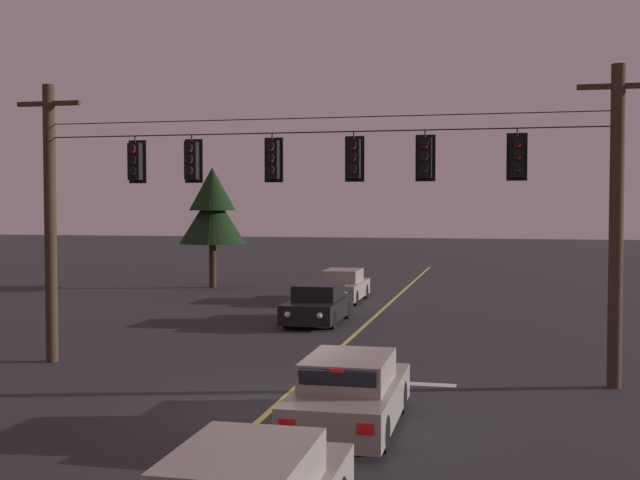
{
  "coord_description": "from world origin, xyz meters",
  "views": [
    {
      "loc": [
        4.49,
        -15.47,
        4.17
      ],
      "look_at": [
        0.0,
        4.83,
        3.3
      ],
      "focal_mm": 45.04,
      "sensor_mm": 36.0,
      "label": 1
    }
  ],
  "objects_px": {
    "traffic_light_left_inner": "(191,161)",
    "tree_verge_far": "(212,209)",
    "car_oncoming_lead": "(318,305)",
    "traffic_light_centre": "(272,159)",
    "traffic_light_far_right": "(517,156)",
    "car_waiting_near_lane": "(349,394)",
    "traffic_light_right_inner": "(354,158)",
    "traffic_light_rightmost": "(425,157)",
    "traffic_light_leftmost": "(135,161)",
    "car_oncoming_trailing": "(342,286)"
  },
  "relations": [
    {
      "from": "traffic_light_right_inner",
      "to": "car_oncoming_trailing",
      "type": "xyz_separation_m",
      "value": [
        -3.2,
        15.26,
        -4.69
      ]
    },
    {
      "from": "car_oncoming_lead",
      "to": "car_oncoming_trailing",
      "type": "relative_size",
      "value": 1.0
    },
    {
      "from": "traffic_light_right_inner",
      "to": "tree_verge_far",
      "type": "bearing_deg",
      "value": 118.93
    },
    {
      "from": "tree_verge_far",
      "to": "traffic_light_left_inner",
      "type": "bearing_deg",
      "value": -71.34
    },
    {
      "from": "traffic_light_far_right",
      "to": "traffic_light_right_inner",
      "type": "bearing_deg",
      "value": 180.0
    },
    {
      "from": "traffic_light_centre",
      "to": "tree_verge_far",
      "type": "bearing_deg",
      "value": 114.09
    },
    {
      "from": "traffic_light_left_inner",
      "to": "traffic_light_rightmost",
      "type": "xyz_separation_m",
      "value": [
        5.92,
        0.0,
        0.0
      ]
    },
    {
      "from": "traffic_light_leftmost",
      "to": "traffic_light_right_inner",
      "type": "distance_m",
      "value": 5.75
    },
    {
      "from": "car_oncoming_lead",
      "to": "tree_verge_far",
      "type": "height_order",
      "value": "tree_verge_far"
    },
    {
      "from": "traffic_light_centre",
      "to": "traffic_light_far_right",
      "type": "height_order",
      "value": "same"
    },
    {
      "from": "traffic_light_centre",
      "to": "car_oncoming_trailing",
      "type": "bearing_deg",
      "value": 94.27
    },
    {
      "from": "traffic_light_leftmost",
      "to": "traffic_light_left_inner",
      "type": "distance_m",
      "value": 1.56
    },
    {
      "from": "traffic_light_centre",
      "to": "traffic_light_far_right",
      "type": "distance_m",
      "value": 5.93
    },
    {
      "from": "car_oncoming_trailing",
      "to": "traffic_light_rightmost",
      "type": "bearing_deg",
      "value": -72.09
    },
    {
      "from": "traffic_light_centre",
      "to": "traffic_light_right_inner",
      "type": "height_order",
      "value": "same"
    },
    {
      "from": "car_oncoming_lead",
      "to": "traffic_light_centre",
      "type": "bearing_deg",
      "value": -84.99
    },
    {
      "from": "traffic_light_far_right",
      "to": "car_waiting_near_lane",
      "type": "xyz_separation_m",
      "value": [
        -3.12,
        -4.63,
        -4.69
      ]
    },
    {
      "from": "traffic_light_right_inner",
      "to": "tree_verge_far",
      "type": "xyz_separation_m",
      "value": [
        -10.77,
        19.49,
        -1.32
      ]
    },
    {
      "from": "traffic_light_far_right",
      "to": "traffic_light_rightmost",
      "type": "bearing_deg",
      "value": 180.0
    },
    {
      "from": "traffic_light_left_inner",
      "to": "traffic_light_rightmost",
      "type": "relative_size",
      "value": 1.0
    },
    {
      "from": "traffic_light_centre",
      "to": "car_waiting_near_lane",
      "type": "relative_size",
      "value": 0.28
    },
    {
      "from": "traffic_light_far_right",
      "to": "car_waiting_near_lane",
      "type": "bearing_deg",
      "value": -123.95
    },
    {
      "from": "traffic_light_left_inner",
      "to": "tree_verge_far",
      "type": "xyz_separation_m",
      "value": [
        -6.58,
        19.49,
        -1.32
      ]
    },
    {
      "from": "traffic_light_right_inner",
      "to": "traffic_light_rightmost",
      "type": "height_order",
      "value": "same"
    },
    {
      "from": "car_oncoming_trailing",
      "to": "traffic_light_leftmost",
      "type": "bearing_deg",
      "value": -99.49
    },
    {
      "from": "traffic_light_right_inner",
      "to": "car_oncoming_trailing",
      "type": "relative_size",
      "value": 0.28
    },
    {
      "from": "traffic_light_rightmost",
      "to": "tree_verge_far",
      "type": "distance_m",
      "value": 23.2
    },
    {
      "from": "traffic_light_right_inner",
      "to": "car_oncoming_lead",
      "type": "relative_size",
      "value": 0.28
    },
    {
      "from": "car_waiting_near_lane",
      "to": "car_oncoming_trailing",
      "type": "bearing_deg",
      "value": 101.24
    },
    {
      "from": "tree_verge_far",
      "to": "car_oncoming_trailing",
      "type": "bearing_deg",
      "value": -29.2
    },
    {
      "from": "traffic_light_far_right",
      "to": "car_oncoming_trailing",
      "type": "relative_size",
      "value": 0.28
    },
    {
      "from": "traffic_light_left_inner",
      "to": "traffic_light_rightmost",
      "type": "bearing_deg",
      "value": 0.0
    },
    {
      "from": "traffic_light_rightmost",
      "to": "car_oncoming_trailing",
      "type": "relative_size",
      "value": 0.28
    },
    {
      "from": "traffic_light_rightmost",
      "to": "tree_verge_far",
      "type": "relative_size",
      "value": 0.2
    },
    {
      "from": "traffic_light_leftmost",
      "to": "car_oncoming_lead",
      "type": "bearing_deg",
      "value": 71.14
    },
    {
      "from": "traffic_light_leftmost",
      "to": "traffic_light_centre",
      "type": "height_order",
      "value": "same"
    },
    {
      "from": "car_oncoming_lead",
      "to": "traffic_light_leftmost",
      "type": "bearing_deg",
      "value": -108.86
    },
    {
      "from": "car_oncoming_trailing",
      "to": "car_oncoming_lead",
      "type": "bearing_deg",
      "value": -86.68
    },
    {
      "from": "car_oncoming_lead",
      "to": "car_oncoming_trailing",
      "type": "distance_m",
      "value": 6.68
    },
    {
      "from": "car_waiting_near_lane",
      "to": "tree_verge_far",
      "type": "relative_size",
      "value": 0.7
    },
    {
      "from": "traffic_light_centre",
      "to": "traffic_light_rightmost",
      "type": "bearing_deg",
      "value": 0.0
    },
    {
      "from": "traffic_light_rightmost",
      "to": "car_oncoming_trailing",
      "type": "height_order",
      "value": "traffic_light_rightmost"
    },
    {
      "from": "traffic_light_far_right",
      "to": "car_waiting_near_lane",
      "type": "height_order",
      "value": "traffic_light_far_right"
    },
    {
      "from": "car_oncoming_trailing",
      "to": "traffic_light_right_inner",
      "type": "bearing_deg",
      "value": -78.15
    },
    {
      "from": "traffic_light_centre",
      "to": "car_oncoming_lead",
      "type": "relative_size",
      "value": 0.28
    },
    {
      "from": "traffic_light_far_right",
      "to": "tree_verge_far",
      "type": "distance_m",
      "value": 24.42
    },
    {
      "from": "traffic_light_leftmost",
      "to": "traffic_light_rightmost",
      "type": "xyz_separation_m",
      "value": [
        7.48,
        0.0,
        0.0
      ]
    },
    {
      "from": "traffic_light_leftmost",
      "to": "traffic_light_rightmost",
      "type": "distance_m",
      "value": 7.48
    },
    {
      "from": "traffic_light_centre",
      "to": "traffic_light_far_right",
      "type": "bearing_deg",
      "value": 0.0
    },
    {
      "from": "traffic_light_right_inner",
      "to": "car_waiting_near_lane",
      "type": "bearing_deg",
      "value": -80.78
    }
  ]
}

